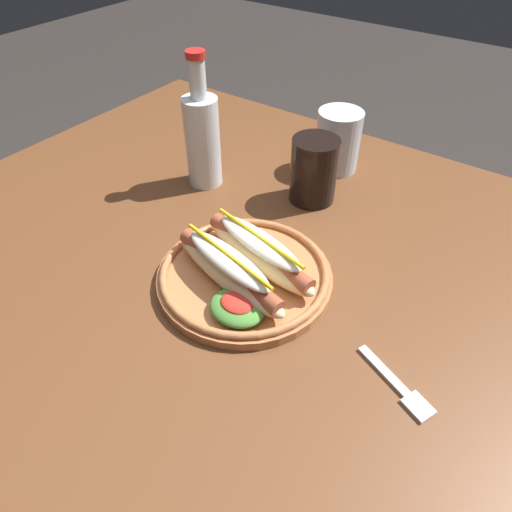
% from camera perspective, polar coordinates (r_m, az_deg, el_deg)
% --- Properties ---
extents(ground_plane, '(8.00, 8.00, 0.00)m').
position_cam_1_polar(ground_plane, '(1.37, -1.02, -23.14)').
color(ground_plane, '#2D2826').
extents(dining_table, '(1.21, 1.00, 0.74)m').
position_cam_1_polar(dining_table, '(0.84, -1.55, -4.12)').
color(dining_table, brown).
rests_on(dining_table, ground_plane).
extents(hot_dog_plate, '(0.27, 0.27, 0.08)m').
position_cam_1_polar(hot_dog_plate, '(0.69, -1.47, -1.79)').
color(hot_dog_plate, '#B77042').
rests_on(hot_dog_plate, dining_table).
extents(fork, '(0.12, 0.06, 0.00)m').
position_cam_1_polar(fork, '(0.62, 17.42, -15.31)').
color(fork, silver).
rests_on(fork, dining_table).
extents(soda_cup, '(0.09, 0.09, 0.12)m').
position_cam_1_polar(soda_cup, '(0.86, 7.20, 10.55)').
color(soda_cup, black).
rests_on(soda_cup, dining_table).
extents(water_cup, '(0.09, 0.09, 0.12)m').
position_cam_1_polar(water_cup, '(0.97, 10.02, 14.00)').
color(water_cup, silver).
rests_on(water_cup, dining_table).
extents(glass_bottle, '(0.07, 0.07, 0.25)m').
position_cam_1_polar(glass_bottle, '(0.90, -6.71, 14.51)').
color(glass_bottle, silver).
rests_on(glass_bottle, dining_table).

